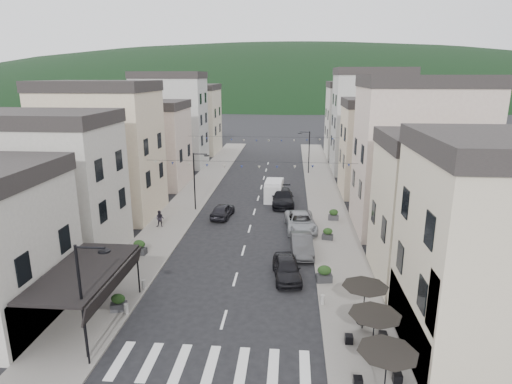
% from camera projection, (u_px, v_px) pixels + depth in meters
% --- Properties ---
extents(sidewalk_left, '(4.00, 76.00, 0.12)m').
position_uv_depth(sidewalk_left, '(195.00, 194.00, 49.95)').
color(sidewalk_left, slate).
rests_on(sidewalk_left, ground).
extents(sidewalk_right, '(4.00, 76.00, 0.12)m').
position_uv_depth(sidewalk_right, '(324.00, 197.00, 48.75)').
color(sidewalk_right, slate).
rests_on(sidewalk_right, ground).
extents(hill_backdrop, '(640.00, 360.00, 70.00)m').
position_uv_depth(hill_backdrop, '(287.00, 95.00, 306.98)').
color(hill_backdrop, black).
rests_on(hill_backdrop, ground).
extents(boutique_awning, '(3.77, 7.50, 3.28)m').
position_uv_depth(boutique_awning, '(88.00, 273.00, 23.18)').
color(boutique_awning, black).
rests_on(boutique_awning, ground).
extents(buildings_row_left, '(10.20, 54.16, 14.00)m').
position_uv_depth(buildings_row_left, '(149.00, 135.00, 54.45)').
color(buildings_row_left, '#B4B0A5').
rests_on(buildings_row_left, ground).
extents(buildings_row_right, '(10.20, 54.16, 14.50)m').
position_uv_depth(buildings_row_right, '(383.00, 137.00, 50.95)').
color(buildings_row_right, beige).
rests_on(buildings_row_right, ground).
extents(cafe_terrace, '(2.50, 8.10, 2.53)m').
position_uv_depth(cafe_terrace, '(374.00, 320.00, 20.06)').
color(cafe_terrace, black).
rests_on(cafe_terrace, ground).
extents(streetlamp_left_near, '(1.70, 0.56, 6.00)m').
position_uv_depth(streetlamp_left_near, '(86.00, 291.00, 20.02)').
color(streetlamp_left_near, black).
rests_on(streetlamp_left_near, ground).
extents(streetlamp_left_far, '(1.70, 0.56, 6.00)m').
position_uv_depth(streetlamp_left_far, '(197.00, 175.00, 43.09)').
color(streetlamp_left_far, black).
rests_on(streetlamp_left_far, ground).
extents(streetlamp_right_far, '(1.70, 0.56, 6.00)m').
position_uv_depth(streetlamp_right_far, '(307.00, 148.00, 59.46)').
color(streetlamp_right_far, black).
rests_on(streetlamp_right_far, ground).
extents(bollards, '(11.66, 10.26, 0.60)m').
position_uv_depth(bollards, '(222.00, 318.00, 23.78)').
color(bollards, gray).
rests_on(bollards, ground).
extents(bunting_near, '(19.00, 0.28, 0.62)m').
position_uv_depth(bunting_near, '(250.00, 166.00, 38.26)').
color(bunting_near, black).
rests_on(bunting_near, ground).
extents(bunting_far, '(19.00, 0.28, 0.62)m').
position_uv_depth(bunting_far, '(263.00, 140.00, 53.64)').
color(bunting_far, black).
rests_on(bunting_far, ground).
extents(parked_car_a, '(2.29, 4.56, 1.49)m').
position_uv_depth(parked_car_a, '(287.00, 268.00, 29.17)').
color(parked_car_a, black).
rests_on(parked_car_a, ground).
extents(parked_car_b, '(1.89, 4.67, 1.51)m').
position_uv_depth(parked_car_b, '(302.00, 245.00, 33.21)').
color(parked_car_b, '#353538').
rests_on(parked_car_b, ground).
extents(parked_car_c, '(3.09, 5.82, 1.56)m').
position_uv_depth(parked_car_c, '(301.00, 222.00, 38.24)').
color(parked_car_c, gray).
rests_on(parked_car_c, ground).
extents(parked_car_d, '(2.65, 5.81, 1.65)m').
position_uv_depth(parked_car_d, '(283.00, 197.00, 45.77)').
color(parked_car_d, black).
rests_on(parked_car_d, ground).
extents(parked_car_e, '(2.15, 4.29, 1.40)m').
position_uv_depth(parked_car_e, '(223.00, 210.00, 41.77)').
color(parked_car_e, black).
rests_on(parked_car_e, ground).
extents(delivery_van, '(2.05, 4.76, 2.25)m').
position_uv_depth(delivery_van, '(274.00, 190.00, 47.81)').
color(delivery_van, silver).
rests_on(delivery_van, ground).
extents(pedestrian_a, '(0.66, 0.45, 1.75)m').
position_uv_depth(pedestrian_a, '(110.00, 267.00, 28.77)').
color(pedestrian_a, black).
rests_on(pedestrian_a, sidewalk_left).
extents(pedestrian_b, '(0.75, 0.59, 1.54)m').
position_uv_depth(pedestrian_b, '(160.00, 219.00, 38.74)').
color(pedestrian_b, black).
rests_on(pedestrian_b, sidewalk_left).
extents(planter_la, '(1.06, 0.78, 1.06)m').
position_uv_depth(planter_la, '(119.00, 302.00, 24.97)').
color(planter_la, '#313134').
rests_on(planter_la, sidewalk_left).
extents(planter_lb, '(1.09, 0.67, 1.16)m').
position_uv_depth(planter_lb, '(139.00, 247.00, 32.85)').
color(planter_lb, '#28282A').
rests_on(planter_lb, sidewalk_left).
extents(planter_ra, '(1.11, 0.71, 1.17)m').
position_uv_depth(planter_ra, '(324.00, 274.00, 28.45)').
color(planter_ra, '#28292B').
rests_on(planter_ra, sidewalk_right).
extents(planter_rb, '(0.99, 0.67, 1.01)m').
position_uv_depth(planter_rb, '(328.00, 234.00, 35.84)').
color(planter_rb, '#28282A').
rests_on(planter_rb, sidewalk_right).
extents(planter_rc, '(0.98, 0.56, 1.07)m').
position_uv_depth(planter_rc, '(334.00, 215.00, 40.67)').
color(planter_rc, '#323134').
rests_on(planter_rc, sidewalk_right).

